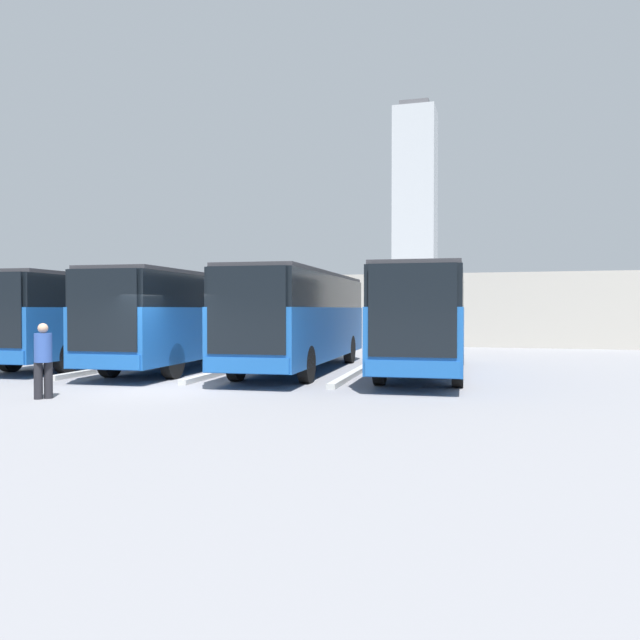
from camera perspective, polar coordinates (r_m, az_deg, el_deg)
ground_plane at (r=17.11m, az=-14.24°, el=-6.10°), size 600.00×600.00×0.00m
bus_0 at (r=20.51m, az=9.66°, el=0.28°), size 2.96×11.03×3.33m
curb_divider_0 at (r=19.38m, az=2.92°, el=-5.01°), size 0.56×6.24×0.15m
bus_1 at (r=21.17m, az=-1.76°, el=0.32°), size 2.96×11.03×3.33m
curb_divider_1 at (r=20.52m, az=-8.75°, el=-4.68°), size 0.56×6.24×0.15m
bus_2 at (r=22.72m, az=-11.94°, el=0.35°), size 2.96×11.03×3.33m
curb_divider_2 at (r=22.52m, az=-18.60°, el=-4.22°), size 0.56×6.24×0.15m
bus_3 at (r=25.36m, az=-19.79°, el=0.38°), size 2.96×11.03×3.33m
pedestrian at (r=16.01m, az=-23.99°, el=-3.21°), size 0.56×0.56×1.78m
station_building at (r=41.66m, az=4.19°, el=0.98°), size 38.19×13.97×4.10m
office_tower at (r=249.77m, az=8.70°, el=9.85°), size 15.94×15.94×82.09m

